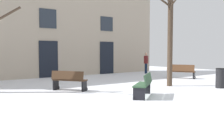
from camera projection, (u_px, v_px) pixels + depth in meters
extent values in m
plane|color=white|center=(136.00, 92.00, 11.27)|extent=(29.75, 29.75, 0.00)
cube|color=tan|center=(47.00, 18.00, 17.46)|extent=(18.59, 0.40, 7.64)
cube|color=black|center=(49.00, 59.00, 17.45)|extent=(1.29, 0.08, 2.35)
cube|color=#262D38|center=(48.00, 19.00, 17.28)|extent=(1.16, 0.06, 1.21)
cube|color=black|center=(107.00, 58.00, 20.39)|extent=(1.24, 0.08, 2.38)
cube|color=#262D38|center=(107.00, 24.00, 20.22)|extent=(1.11, 0.06, 1.05)
cylinder|color=#423326|center=(5.00, 16.00, 10.92)|extent=(1.11, 0.88, 0.79)
cylinder|color=#423326|center=(170.00, 32.00, 13.06)|extent=(0.25, 0.25, 5.21)
cylinder|color=#423326|center=(162.00, 0.00, 12.87)|extent=(0.88, 0.53, 0.67)
cylinder|color=black|center=(220.00, 78.00, 12.48)|extent=(0.40, 0.40, 0.88)
torus|color=black|center=(220.00, 69.00, 12.45)|extent=(0.43, 0.43, 0.04)
cube|color=#51331E|center=(181.00, 72.00, 16.93)|extent=(1.10, 1.71, 0.05)
cube|color=#51331E|center=(180.00, 68.00, 16.73)|extent=(0.79, 1.57, 0.40)
cube|color=black|center=(194.00, 75.00, 16.59)|extent=(0.39, 0.22, 0.42)
torus|color=black|center=(194.00, 77.00, 16.76)|extent=(0.10, 0.17, 0.17)
cube|color=black|center=(169.00, 74.00, 17.29)|extent=(0.39, 0.22, 0.42)
torus|color=black|center=(169.00, 76.00, 17.46)|extent=(0.10, 0.17, 0.17)
cube|color=#3D2819|center=(70.00, 80.00, 11.68)|extent=(1.16, 1.52, 0.05)
cube|color=#3D2819|center=(67.00, 75.00, 11.47)|extent=(0.87, 1.34, 0.36)
cube|color=black|center=(84.00, 86.00, 11.46)|extent=(0.38, 0.26, 0.46)
torus|color=black|center=(86.00, 89.00, 11.63)|extent=(0.11, 0.16, 0.17)
cube|color=black|center=(56.00, 85.00, 11.93)|extent=(0.38, 0.26, 0.46)
torus|color=black|center=(58.00, 87.00, 12.10)|extent=(0.11, 0.16, 0.17)
cube|color=#2D4C33|center=(142.00, 85.00, 10.10)|extent=(1.58, 1.34, 0.05)
cube|color=#2D4C33|center=(148.00, 79.00, 10.03)|extent=(1.37, 1.06, 0.37)
cube|color=black|center=(145.00, 88.00, 10.84)|extent=(0.30, 0.37, 0.45)
torus|color=black|center=(141.00, 91.00, 10.89)|extent=(0.15, 0.13, 0.17)
cube|color=black|center=(139.00, 94.00, 9.39)|extent=(0.30, 0.37, 0.45)
torus|color=black|center=(134.00, 98.00, 9.44)|extent=(0.15, 0.13, 0.17)
cylinder|color=black|center=(146.00, 68.00, 20.59)|extent=(0.14, 0.14, 0.76)
cylinder|color=black|center=(146.00, 68.00, 20.75)|extent=(0.14, 0.14, 0.76)
cube|color=#591919|center=(146.00, 60.00, 20.62)|extent=(0.44, 0.37, 0.59)
sphere|color=tan|center=(146.00, 54.00, 20.59)|extent=(0.21, 0.21, 0.21)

